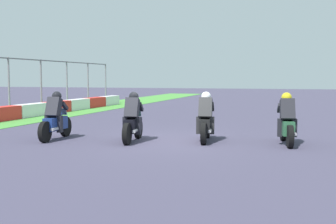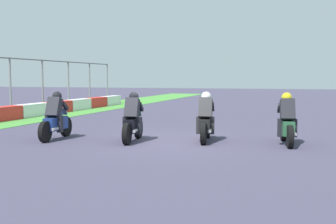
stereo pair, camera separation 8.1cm
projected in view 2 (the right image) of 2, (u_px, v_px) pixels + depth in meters
The scene contains 5 objects.
ground_plane at pixel (170, 141), 13.12m from camera, with size 120.00×120.00×0.00m, color #403C52.
rider_lane_a at pixel (287, 123), 12.41m from camera, with size 2.04×0.61×1.51m.
rider_lane_b at pixel (206, 121), 13.04m from camera, with size 2.04×0.58×1.51m.
rider_lane_c at pixel (133, 121), 12.99m from camera, with size 2.04×0.59×1.51m.
rider_lane_d at pixel (56, 120), 13.45m from camera, with size 2.04×0.56×1.51m.
Camera 2 is at (-12.43, -3.85, 1.96)m, focal length 45.76 mm.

